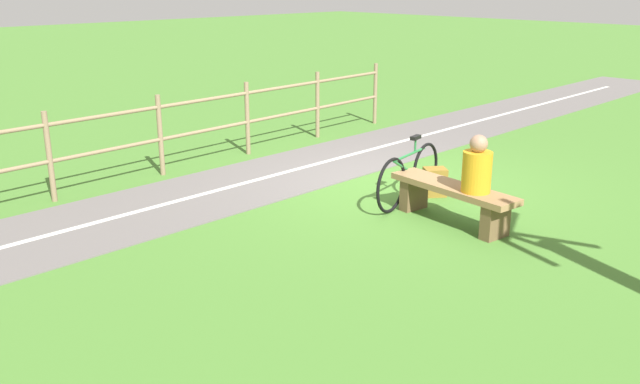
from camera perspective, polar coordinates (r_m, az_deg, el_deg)
The scene contains 8 objects.
ground_plane at distance 10.46m, azimuth 5.94°, elevation 0.66°, with size 80.00×80.00×0.00m, color #477A2D.
paved_path at distance 9.25m, azimuth -17.94°, elevation -2.39°, with size 2.03×36.00×0.02m, color #66605E.
path_centre_line at distance 9.24m, azimuth -17.95°, elevation -2.33°, with size 0.10×32.00×0.00m, color silver.
bench at distance 8.85m, azimuth 11.15°, elevation -0.39°, with size 1.87×0.63×0.51m.
person_seated at distance 8.50m, azimuth 13.13°, elevation 1.99°, with size 0.40×0.40×0.72m.
bicycle at distance 9.53m, azimuth 7.54°, elevation 1.41°, with size 0.39×1.76×0.94m.
backpack at distance 9.96m, azimuth 9.66°, elevation 0.84°, with size 0.40×0.41×0.41m.
fence_roadside at distance 10.14m, azimuth -21.96°, elevation 3.38°, with size 0.90×14.76×1.30m.
Camera 1 is at (-6.39, 7.71, 3.04)m, focal length 37.87 mm.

